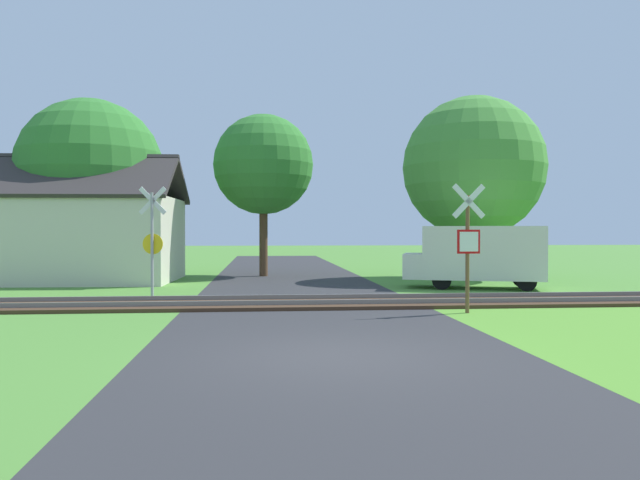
% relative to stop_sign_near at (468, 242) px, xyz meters
% --- Properties ---
extents(ground_plane, '(160.00, 160.00, 0.00)m').
position_rel_stop_sign_near_xyz_m(ground_plane, '(-3.94, -5.00, -1.80)').
color(ground_plane, '#4C8433').
extents(road_asphalt, '(6.55, 80.00, 0.01)m').
position_rel_stop_sign_near_xyz_m(road_asphalt, '(-3.94, -3.00, -1.79)').
color(road_asphalt, '#2D2D30').
rests_on(road_asphalt, ground).
extents(rail_track, '(60.00, 2.60, 0.22)m').
position_rel_stop_sign_near_xyz_m(rail_track, '(-3.94, 2.11, -1.74)').
color(rail_track, '#422D1E').
rests_on(rail_track, ground).
extents(stop_sign_near, '(0.88, 0.17, 3.25)m').
position_rel_stop_sign_near_xyz_m(stop_sign_near, '(0.00, 0.00, 0.00)').
color(stop_sign_near, brown).
rests_on(stop_sign_near, ground).
extents(crossing_sign_far, '(0.87, 0.19, 3.44)m').
position_rel_stop_sign_near_xyz_m(crossing_sign_far, '(-8.51, 4.41, 0.11)').
color(crossing_sign_far, '#9E9EA5').
rests_on(crossing_sign_far, ground).
extents(house, '(8.94, 6.27, 5.23)m').
position_rel_stop_sign_near_xyz_m(house, '(-12.92, 11.22, 0.07)').
color(house, beige).
rests_on(house, ground).
extents(tree_center, '(4.57, 4.57, 7.40)m').
position_rel_stop_sign_near_xyz_m(tree_center, '(-5.08, 13.49, 3.30)').
color(tree_center, '#513823').
rests_on(tree_center, ground).
extents(tree_left, '(6.21, 6.21, 7.74)m').
position_rel_stop_sign_near_xyz_m(tree_left, '(-12.50, 12.43, 2.83)').
color(tree_left, '#513823').
rests_on(tree_left, ground).
extents(tree_right, '(6.08, 6.08, 7.86)m').
position_rel_stop_sign_near_xyz_m(tree_right, '(3.94, 10.94, 3.02)').
color(tree_right, '#513823').
rests_on(tree_right, ground).
extents(mail_truck, '(5.23, 3.24, 2.24)m').
position_rel_stop_sign_near_xyz_m(mail_truck, '(2.59, 6.61, -0.56)').
color(mail_truck, silver).
rests_on(mail_truck, ground).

